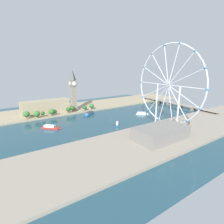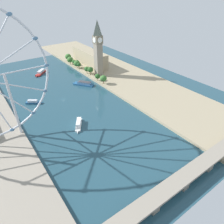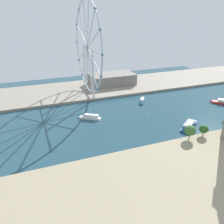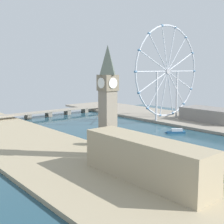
{
  "view_description": "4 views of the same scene",
  "coord_description": "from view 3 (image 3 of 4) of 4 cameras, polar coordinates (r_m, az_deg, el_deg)",
  "views": [
    {
      "loc": [
        252.31,
        -165.85,
        92.8
      ],
      "look_at": [
        12.76,
        -6.48,
        15.88
      ],
      "focal_mm": 28.33,
      "sensor_mm": 36.0,
      "label": 1
    },
    {
      "loc": [
        85.06,
        227.69,
        129.69
      ],
      "look_at": [
        -15.46,
        87.81,
        19.87
      ],
      "focal_mm": 32.78,
      "sensor_mm": 36.0,
      "label": 2
    },
    {
      "loc": [
        -209.37,
        124.38,
        107.3
      ],
      "look_at": [
        -2.81,
        44.2,
        10.71
      ],
      "focal_mm": 37.42,
      "sensor_mm": 36.0,
      "label": 3
    },
    {
      "loc": [
        -218.19,
        -208.84,
        68.98
      ],
      "look_at": [
        -6.68,
        45.01,
        20.44
      ],
      "focal_mm": 48.32,
      "sensor_mm": 36.0,
      "label": 4
    }
  ],
  "objects": [
    {
      "name": "riverbank_left",
      "position": [
        192.47,
        24.87,
        -12.31
      ],
      "size": [
        90.0,
        520.0,
        3.0
      ],
      "primitive_type": "cube",
      "color": "tan",
      "rests_on": "ground_plane"
    },
    {
      "name": "ground_plane",
      "position": [
        266.12,
        8.69,
        -0.51
      ],
      "size": [
        384.97,
        384.97,
        0.0
      ],
      "primitive_type": "plane",
      "color": "#234756"
    },
    {
      "name": "tour_boat_2",
      "position": [
        298.57,
        7.36,
        2.71
      ],
      "size": [
        20.33,
        15.64,
        5.08
      ],
      "rotation": [
        0.0,
        0.0,
        2.53
      ],
      "color": "#235684",
      "rests_on": "ground_plane"
    },
    {
      "name": "tour_boat_0",
      "position": [
        251.63,
        -5.35,
        -1.23
      ],
      "size": [
        17.57,
        24.18,
        5.32
      ],
      "rotation": [
        0.0,
        0.0,
        0.99
      ],
      "color": "white",
      "rests_on": "ground_plane"
    },
    {
      "name": "riverbank_right",
      "position": [
        356.46,
        0.21,
        6.29
      ],
      "size": [
        90.0,
        520.0,
        3.0
      ],
      "primitive_type": "cube",
      "color": "gray",
      "rests_on": "ground_plane"
    },
    {
      "name": "tour_boat_3",
      "position": [
        245.31,
        18.32,
        -3.07
      ],
      "size": [
        25.38,
        32.24,
        5.59
      ],
      "rotation": [
        0.0,
        0.0,
        5.34
      ],
      "color": "#235684",
      "rests_on": "ground_plane"
    },
    {
      "name": "tour_boat_1",
      "position": [
        322.83,
        25.67,
        2.18
      ],
      "size": [
        25.8,
        25.32,
        5.74
      ],
      "rotation": [
        0.0,
        0.0,
        0.77
      ],
      "color": "#B22D28",
      "rests_on": "ground_plane"
    },
    {
      "name": "ferris_wheel",
      "position": [
        307.83,
        -5.98,
        15.32
      ],
      "size": [
        118.76,
        3.2,
        119.6
      ],
      "color": "silver",
      "rests_on": "riverbank_right"
    },
    {
      "name": "riverside_hall",
      "position": [
        360.68,
        -0.02,
        8.07
      ],
      "size": [
        37.76,
        67.19,
        15.99
      ],
      "primitive_type": "cube",
      "color": "gray",
      "rests_on": "riverbank_right"
    }
  ]
}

